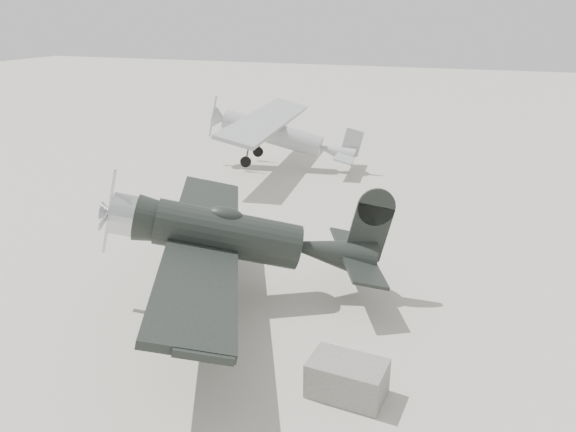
% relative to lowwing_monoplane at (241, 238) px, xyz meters
% --- Properties ---
extents(ground, '(160.00, 160.00, 0.00)m').
position_rel_lowwing_monoplane_xyz_m(ground, '(1.83, 0.37, -2.10)').
color(ground, '#A19E8F').
rests_on(ground, ground).
extents(lowwing_monoplane, '(9.36, 11.98, 3.98)m').
position_rel_lowwing_monoplane_xyz_m(lowwing_monoplane, '(0.00, 0.00, 0.00)').
color(lowwing_monoplane, black).
rests_on(lowwing_monoplane, ground).
extents(highwing_monoplane, '(8.94, 12.58, 3.56)m').
position_rel_lowwing_monoplane_xyz_m(highwing_monoplane, '(-4.65, 15.36, 0.12)').
color(highwing_monoplane, '#939598').
rests_on(highwing_monoplane, ground).
extents(equipment_block, '(1.91, 1.28, 0.91)m').
position_rel_lowwing_monoplane_xyz_m(equipment_block, '(4.37, -3.60, -1.65)').
color(equipment_block, slate).
rests_on(equipment_block, ground).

